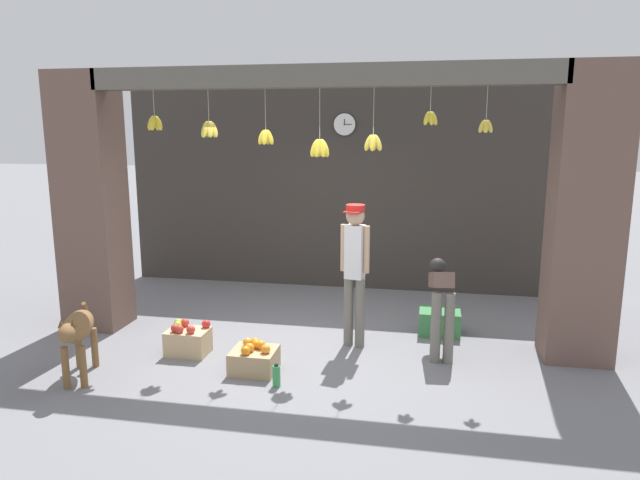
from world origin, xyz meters
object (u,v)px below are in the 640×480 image
object	(u,v)px
fruit_crate_oranges	(254,359)
water_bottle	(276,376)
dog	(77,331)
produce_box_green	(439,322)
worker_stooping	(441,297)
wall_clock	(345,124)
fruit_crate_apples	(188,340)
shopkeeper	(355,264)

from	to	relation	value
fruit_crate_oranges	water_bottle	distance (m)	0.44
dog	fruit_crate_oranges	xyz separation A→B (m)	(1.67, 0.50, -0.37)
dog	produce_box_green	world-z (taller)	dog
worker_stooping	water_bottle	bearing A→B (deg)	-150.68
wall_clock	fruit_crate_apples	bearing A→B (deg)	-113.59
dog	shopkeeper	xyz separation A→B (m)	(2.60, 1.40, 0.47)
fruit_crate_oranges	water_bottle	size ratio (longest dim) A/B	1.96
worker_stooping	wall_clock	xyz separation A→B (m)	(-1.45, 2.52, 1.87)
fruit_crate_oranges	wall_clock	size ratio (longest dim) A/B	1.33
water_bottle	wall_clock	distance (m)	4.37
water_bottle	dog	bearing A→B (deg)	-174.24
worker_stooping	produce_box_green	distance (m)	0.85
dog	produce_box_green	bearing A→B (deg)	98.97
worker_stooping	produce_box_green	xyz separation A→B (m)	(0.01, 0.68, -0.52)
water_bottle	wall_clock	xyz separation A→B (m)	(0.13, 3.63, 2.44)
produce_box_green	water_bottle	xyz separation A→B (m)	(-1.59, -1.79, -0.04)
worker_stooping	produce_box_green	world-z (taller)	worker_stooping
shopkeeper	produce_box_green	world-z (taller)	shopkeeper
dog	worker_stooping	world-z (taller)	worker_stooping
shopkeeper	worker_stooping	distance (m)	1.02
worker_stooping	shopkeeper	bearing A→B (deg)	169.03
fruit_crate_oranges	wall_clock	xyz separation A→B (m)	(0.45, 3.32, 2.41)
produce_box_green	wall_clock	size ratio (longest dim) A/B	1.42
shopkeeper	water_bottle	size ratio (longest dim) A/B	7.04
water_bottle	fruit_crate_oranges	bearing A→B (deg)	136.51
water_bottle	produce_box_green	bearing A→B (deg)	48.29
shopkeeper	worker_stooping	size ratio (longest dim) A/B	1.64
produce_box_green	wall_clock	world-z (taller)	wall_clock
worker_stooping	water_bottle	size ratio (longest dim) A/B	4.31
fruit_crate_apples	fruit_crate_oranges	bearing A→B (deg)	-19.55
worker_stooping	wall_clock	world-z (taller)	wall_clock
produce_box_green	dog	bearing A→B (deg)	-150.98
shopkeeper	fruit_crate_apples	world-z (taller)	shopkeeper
fruit_crate_oranges	dog	bearing A→B (deg)	-163.19
dog	wall_clock	bearing A→B (deg)	131.02
shopkeeper	produce_box_green	bearing A→B (deg)	-137.13
water_bottle	shopkeeper	bearing A→B (deg)	63.05
worker_stooping	wall_clock	bearing A→B (deg)	114.18
dog	water_bottle	size ratio (longest dim) A/B	3.99
shopkeeper	fruit_crate_oranges	size ratio (longest dim) A/B	3.60
water_bottle	wall_clock	bearing A→B (deg)	88.01
dog	produce_box_green	xyz separation A→B (m)	(3.58, 1.99, -0.36)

